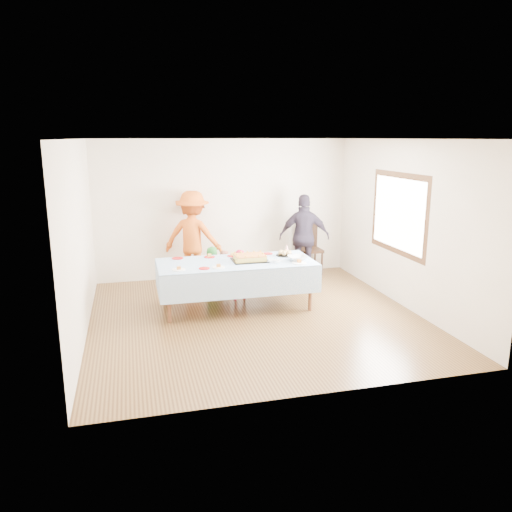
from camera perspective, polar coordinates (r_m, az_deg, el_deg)
The scene contains 22 objects.
ground at distance 7.82m, azimuth -0.04°, elevation -6.96°, with size 5.00×5.00×0.00m, color #432813.
room_walls at distance 7.41m, azimuth 0.36°, elevation 6.04°, with size 5.04×5.04×2.72m.
party_table at distance 8.02m, azimuth -2.28°, elevation -1.02°, with size 2.50×1.10×0.78m.
birthday_cake at distance 8.04m, azimuth -0.71°, elevation -0.22°, with size 0.57×0.44×0.10m.
rolls_tray at distance 8.41m, azimuth 3.32°, elevation 0.30°, with size 0.30×0.30×0.09m.
punch_bowl at distance 8.09m, azimuth 4.76°, elevation -0.25°, with size 0.31×0.31×0.08m, color silver.
party_hat at distance 8.61m, azimuth 3.54°, elevation 0.86°, with size 0.09×0.09×0.15m, color white.
fork_pile at distance 7.93m, azimuth 2.16°, elevation -0.54°, with size 0.24×0.18×0.07m, color white, non-canonical shape.
plate_red_far_a at distance 8.29m, azimuth -8.97°, elevation -0.26°, with size 0.19×0.19×0.01m, color #B40D12.
plate_red_far_b at distance 8.32m, azimuth -5.34°, elevation -0.11°, with size 0.18×0.18×0.01m, color #B40D12.
plate_red_far_c at distance 8.37m, azimuth -2.69°, elevation 0.02°, with size 0.18×0.18×0.01m, color #B40D12.
plate_red_far_d at distance 8.53m, azimuth 1.36°, elevation 0.28°, with size 0.17×0.17×0.01m, color #B40D12.
plate_red_near at distance 7.61m, azimuth -5.93°, elevation -1.41°, with size 0.17×0.17×0.01m, color #B40D12.
plate_white_left at distance 7.58m, azimuth -8.81°, elevation -1.56°, with size 0.20×0.20×0.01m, color white.
plate_white_mid at distance 7.65m, azimuth -4.30°, elevation -1.30°, with size 0.20×0.20×0.01m, color white.
plate_white_right at distance 7.93m, azimuth 4.96°, elevation -0.78°, with size 0.23×0.23×0.01m, color white.
dining_chair at distance 10.25m, azimuth 6.00°, elevation 1.32°, with size 0.46×0.46×1.06m.
toddler_left at distance 8.51m, azimuth -1.94°, elevation -2.15°, with size 0.32×0.21×0.88m, color #C1183B.
toddler_mid at distance 8.96m, azimuth -5.00°, elevation -1.55°, with size 0.41×0.27×0.83m, color #236B26.
toddler_right at distance 8.96m, azimuth -3.75°, elevation -1.75°, with size 0.37×0.29×0.77m, color tan.
adult_left at distance 9.56m, azimuth -7.21°, elevation 2.17°, with size 1.13×0.65×1.75m, color #D25A1A.
adult_right at distance 9.76m, azimuth 5.54°, elevation 2.18°, with size 0.97×0.41×1.66m, color #2C2432.
Camera 1 is at (-1.81, -7.11, 2.72)m, focal length 35.00 mm.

